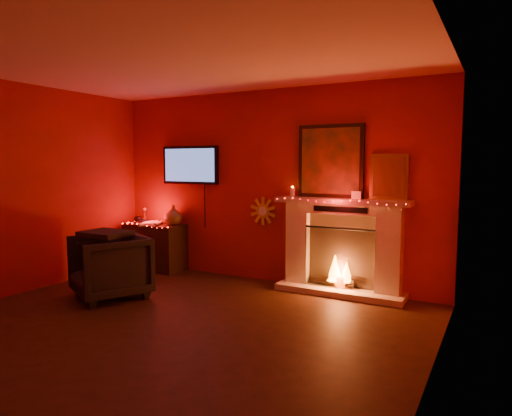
{
  "coord_description": "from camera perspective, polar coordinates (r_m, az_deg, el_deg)",
  "views": [
    {
      "loc": [
        2.96,
        -3.22,
        1.68
      ],
      "look_at": [
        0.26,
        1.7,
        1.13
      ],
      "focal_mm": 32.0,
      "sensor_mm": 36.0,
      "label": 1
    }
  ],
  "objects": [
    {
      "name": "room",
      "position": [
        4.39,
        -13.8,
        1.18
      ],
      "size": [
        5.0,
        5.0,
        5.0
      ],
      "color": "black",
      "rests_on": "ground"
    },
    {
      "name": "fireplace",
      "position": [
        5.98,
        10.64,
        -3.66
      ],
      "size": [
        1.72,
        0.4,
        2.18
      ],
      "color": "beige",
      "rests_on": "floor"
    },
    {
      "name": "tv",
      "position": [
        7.09,
        -8.21,
        5.31
      ],
      "size": [
        1.0,
        0.07,
        1.24
      ],
      "color": "black",
      "rests_on": "room"
    },
    {
      "name": "sunburst_clock",
      "position": [
        6.48,
        0.88,
        -0.39
      ],
      "size": [
        0.4,
        0.03,
        0.4
      ],
      "color": "gold",
      "rests_on": "room"
    },
    {
      "name": "console_table",
      "position": [
        7.4,
        -12.38,
        -4.39
      ],
      "size": [
        0.95,
        0.61,
        1.03
      ],
      "color": "black",
      "rests_on": "floor"
    },
    {
      "name": "armchair",
      "position": [
        6.03,
        -17.82,
        -6.96
      ],
      "size": [
        1.14,
        1.15,
        0.79
      ],
      "primitive_type": "imported",
      "rotation": [
        0.0,
        0.0,
        -0.48
      ],
      "color": "black",
      "rests_on": "floor"
    }
  ]
}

